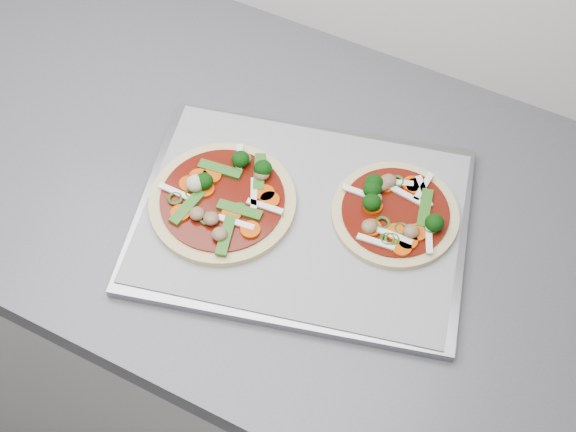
% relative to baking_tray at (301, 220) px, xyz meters
% --- Properties ---
extents(baking_tray, '(0.48, 0.41, 0.01)m').
position_rel_baking_tray_xyz_m(baking_tray, '(0.00, 0.00, 0.00)').
color(baking_tray, gray).
rests_on(baking_tray, countertop).
extents(parchment, '(0.45, 0.38, 0.00)m').
position_rel_baking_tray_xyz_m(parchment, '(0.00, 0.00, 0.01)').
color(parchment, '#9D9DA2').
rests_on(parchment, baking_tray).
extents(pizza_left, '(0.24, 0.24, 0.03)m').
position_rel_baking_tray_xyz_m(pizza_left, '(-0.10, -0.03, 0.02)').
color(pizza_left, '#CAB77C').
rests_on(pizza_left, parchment).
extents(pizza_right, '(0.22, 0.22, 0.03)m').
position_rel_baking_tray_xyz_m(pizza_right, '(0.10, 0.05, 0.02)').
color(pizza_right, '#CAB77C').
rests_on(pizza_right, parchment).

